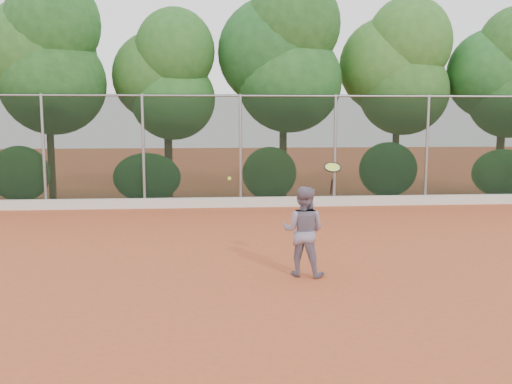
{
  "coord_description": "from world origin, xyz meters",
  "views": [
    {
      "loc": [
        -0.96,
        -10.8,
        2.84
      ],
      "look_at": [
        0.0,
        1.0,
        1.25
      ],
      "focal_mm": 40.0,
      "sensor_mm": 36.0,
      "label": 1
    }
  ],
  "objects": [
    {
      "name": "tennis_racket",
      "position": [
        1.18,
        -1.03,
        1.91
      ],
      "size": [
        0.33,
        0.3,
        0.58
      ],
      "color": "black",
      "rests_on": "ground"
    },
    {
      "name": "foliage_backdrop",
      "position": [
        -0.55,
        8.98,
        4.4
      ],
      "size": [
        23.7,
        3.63,
        7.55
      ],
      "color": "#4A301C",
      "rests_on": "ground"
    },
    {
      "name": "chainlink_fence",
      "position": [
        -0.0,
        7.0,
        1.86
      ],
      "size": [
        24.09,
        0.09,
        3.5
      ],
      "color": "black",
      "rests_on": "ground"
    },
    {
      "name": "tennis_ball_in_flight",
      "position": [
        -0.62,
        -0.74,
        1.73
      ],
      "size": [
        0.07,
        0.07,
        0.07
      ],
      "color": "#CDEF36",
      "rests_on": "ground"
    },
    {
      "name": "ground",
      "position": [
        0.0,
        0.0,
        0.0
      ],
      "size": [
        80.0,
        80.0,
        0.0
      ],
      "primitive_type": "plane",
      "color": "#B34E2A",
      "rests_on": "ground"
    },
    {
      "name": "tennis_player",
      "position": [
        0.69,
        -0.97,
        0.8
      ],
      "size": [
        0.95,
        0.86,
        1.6
      ],
      "primitive_type": "imported",
      "rotation": [
        0.0,
        0.0,
        2.76
      ],
      "color": "slate",
      "rests_on": "ground"
    },
    {
      "name": "concrete_curb",
      "position": [
        0.0,
        6.82,
        0.15
      ],
      "size": [
        24.0,
        0.2,
        0.3
      ],
      "primitive_type": "cube",
      "color": "silver",
      "rests_on": "ground"
    }
  ]
}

